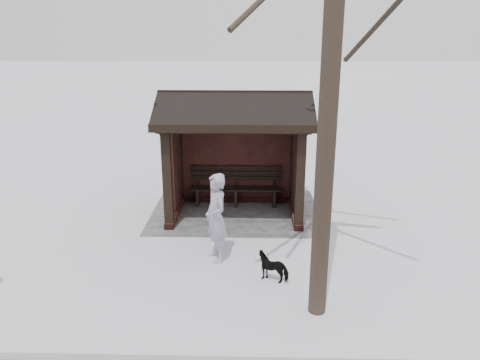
% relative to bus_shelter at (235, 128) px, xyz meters
% --- Properties ---
extents(ground, '(120.00, 120.00, 0.00)m').
position_rel_bus_shelter_xyz_m(ground, '(0.00, 0.16, -2.17)').
color(ground, silver).
rests_on(ground, ground).
extents(trampled_patch, '(4.20, 3.20, 0.02)m').
position_rel_bus_shelter_xyz_m(trampled_patch, '(0.00, -0.04, -2.16)').
color(trampled_patch, gray).
rests_on(trampled_patch, ground).
extents(bus_shelter, '(3.60, 2.40, 3.09)m').
position_rel_bus_shelter_xyz_m(bus_shelter, '(0.00, 0.00, 0.00)').
color(bus_shelter, '#341413').
rests_on(bus_shelter, ground).
extents(pedestrian, '(0.66, 0.78, 1.80)m').
position_rel_bus_shelter_xyz_m(pedestrian, '(0.29, 2.57, -1.27)').
color(pedestrian, '#9C94AE').
rests_on(pedestrian, ground).
extents(dog, '(0.69, 0.49, 0.53)m').
position_rel_bus_shelter_xyz_m(dog, '(-0.83, 3.34, -1.90)').
color(dog, black).
rests_on(dog, ground).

